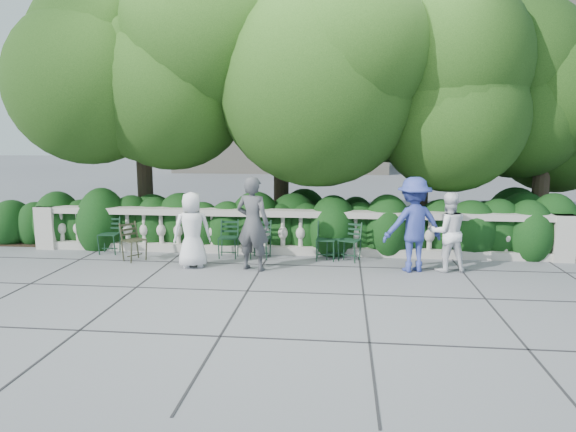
# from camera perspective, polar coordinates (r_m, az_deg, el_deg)

# --- Properties ---
(ground) EXTENTS (90.00, 90.00, 0.00)m
(ground) POSITION_cam_1_polar(r_m,az_deg,el_deg) (9.89, -0.62, -6.68)
(ground) COLOR #5B5C63
(ground) RESTS_ON ground
(balustrade) EXTENTS (12.00, 0.44, 1.00)m
(balustrade) POSITION_cam_1_polar(r_m,az_deg,el_deg) (11.51, 0.42, -1.87)
(balustrade) COLOR #9E998E
(balustrade) RESTS_ON ground
(shrub_hedge) EXTENTS (15.00, 2.60, 1.70)m
(shrub_hedge) POSITION_cam_1_polar(r_m,az_deg,el_deg) (12.78, 0.95, -2.96)
(shrub_hedge) COLOR black
(shrub_hedge) RESTS_ON ground
(tree_canopy) EXTENTS (15.04, 6.52, 6.78)m
(tree_canopy) POSITION_cam_1_polar(r_m,az_deg,el_deg) (12.69, 4.28, 14.92)
(tree_canopy) COLOR #3F3023
(tree_canopy) RESTS_ON ground
(chair_a) EXTENTS (0.47, 0.51, 0.84)m
(chair_a) POSITION_cam_1_polar(r_m,az_deg,el_deg) (12.19, -19.42, -4.11)
(chair_a) COLOR black
(chair_a) RESTS_ON ground
(chair_b) EXTENTS (0.45, 0.49, 0.84)m
(chair_b) POSITION_cam_1_polar(r_m,az_deg,el_deg) (11.22, -6.75, -4.79)
(chair_b) COLOR black
(chair_b) RESTS_ON ground
(chair_c) EXTENTS (0.49, 0.53, 0.84)m
(chair_c) POSITION_cam_1_polar(r_m,az_deg,el_deg) (11.11, 5.27, -4.90)
(chair_c) COLOR black
(chair_c) RESTS_ON ground
(chair_d) EXTENTS (0.49, 0.53, 0.84)m
(chair_d) POSITION_cam_1_polar(r_m,az_deg,el_deg) (11.11, -3.28, -4.88)
(chair_d) COLOR black
(chair_d) RESTS_ON ground
(chair_e) EXTENTS (0.46, 0.50, 0.84)m
(chair_e) POSITION_cam_1_polar(r_m,az_deg,el_deg) (10.96, 4.12, -5.09)
(chair_e) COLOR black
(chair_e) RESTS_ON ground
(chair_f) EXTENTS (0.59, 0.61, 0.84)m
(chair_f) POSITION_cam_1_polar(r_m,az_deg,el_deg) (10.96, 6.54, -5.13)
(chair_f) COLOR black
(chair_f) RESTS_ON ground
(chair_weathered) EXTENTS (0.65, 0.64, 0.84)m
(chair_weathered) POSITION_cam_1_polar(r_m,az_deg,el_deg) (11.38, -16.26, -4.90)
(chair_weathered) COLOR black
(chair_weathered) RESTS_ON ground
(person_businessman) EXTENTS (0.88, 0.72, 1.54)m
(person_businessman) POSITION_cam_1_polar(r_m,az_deg,el_deg) (10.53, -10.61, -1.52)
(person_businessman) COLOR white
(person_businessman) RESTS_ON ground
(person_woman_grey) EXTENTS (0.78, 0.62, 1.87)m
(person_woman_grey) POSITION_cam_1_polar(r_m,az_deg,el_deg) (10.14, -3.94, -0.85)
(person_woman_grey) COLOR #404145
(person_woman_grey) RESTS_ON ground
(person_casual_man) EXTENTS (0.85, 0.71, 1.57)m
(person_casual_man) POSITION_cam_1_polar(r_m,az_deg,el_deg) (10.54, 17.31, -1.72)
(person_casual_man) COLOR white
(person_casual_man) RESTS_ON ground
(person_older_blue) EXTENTS (1.35, 1.01, 1.87)m
(person_older_blue) POSITION_cam_1_polar(r_m,az_deg,el_deg) (10.34, 13.77, -0.93)
(person_older_blue) COLOR #2F3C8E
(person_older_blue) RESTS_ON ground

